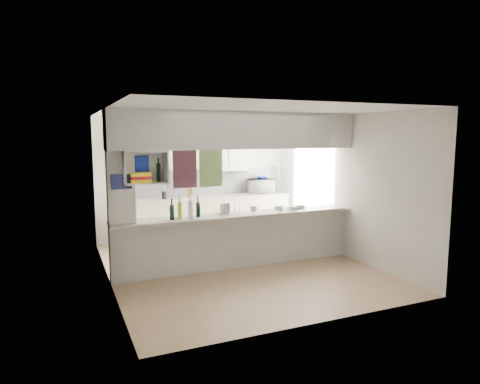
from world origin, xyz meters
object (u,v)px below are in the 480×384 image
dish_rack (227,209)px  wine_bottles (185,210)px  microwave (261,186)px  bowl (262,178)px

dish_rack → wine_bottles: 0.74m
dish_rack → wine_bottles: size_ratio=0.73×
microwave → wine_bottles: wine_bottles is taller
bowl → dish_rack: 2.74m
bowl → wine_bottles: 3.29m
microwave → wine_bottles: size_ratio=1.10×
microwave → dish_rack: microwave is taller
bowl → dish_rack: bowl is taller
microwave → wine_bottles: 3.24m
dish_rack → wine_bottles: wine_bottles is taller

